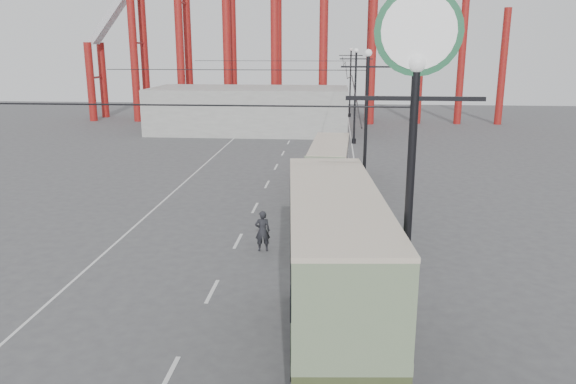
# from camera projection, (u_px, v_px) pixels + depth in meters

# --- Properties ---
(ground) EXTENTS (160.00, 160.00, 0.00)m
(ground) POSITION_uv_depth(u_px,v_px,m) (216.00, 344.00, 18.43)
(ground) COLOR #49494B
(ground) RESTS_ON ground
(road_markings) EXTENTS (12.52, 120.00, 0.01)m
(road_markings) POSITION_uv_depth(u_px,v_px,m) (265.00, 192.00, 37.50)
(road_markings) COLOR silver
(road_markings) RESTS_ON ground
(lamp_post_near) EXTENTS (3.20, 0.44, 10.80)m
(lamp_post_near) POSITION_uv_depth(u_px,v_px,m) (414.00, 117.00, 13.10)
(lamp_post_near) COLOR black
(lamp_post_near) RESTS_ON ground
(lamp_post_mid) EXTENTS (3.20, 0.44, 9.32)m
(lamp_post_mid) POSITION_uv_depth(u_px,v_px,m) (366.00, 128.00, 34.15)
(lamp_post_mid) COLOR black
(lamp_post_mid) RESTS_ON ground
(lamp_post_far) EXTENTS (3.20, 0.44, 9.32)m
(lamp_post_far) POSITION_uv_depth(u_px,v_px,m) (355.00, 97.00, 55.37)
(lamp_post_far) COLOR black
(lamp_post_far) RESTS_ON ground
(lamp_post_distant) EXTENTS (3.20, 0.44, 9.32)m
(lamp_post_distant) POSITION_uv_depth(u_px,v_px,m) (350.00, 83.00, 76.58)
(lamp_post_distant) COLOR black
(lamp_post_distant) RESTS_ON ground
(fairground_shed) EXTENTS (22.00, 10.00, 5.00)m
(fairground_shed) POSITION_uv_depth(u_px,v_px,m) (250.00, 110.00, 63.63)
(fairground_shed) COLOR gray
(fairground_shed) RESTS_ON ground
(double_decker_bus) EXTENTS (3.39, 10.31, 5.44)m
(double_decker_bus) POSITION_uv_depth(u_px,v_px,m) (334.00, 271.00, 16.52)
(double_decker_bus) COLOR #3B4625
(double_decker_bus) RESTS_ON ground
(single_decker_green) EXTENTS (3.69, 10.80, 2.99)m
(single_decker_green) POSITION_uv_depth(u_px,v_px,m) (333.00, 199.00, 29.56)
(single_decker_green) COLOR gray
(single_decker_green) RESTS_ON ground
(single_decker_cream) EXTENTS (2.84, 9.81, 3.02)m
(single_decker_cream) POSITION_uv_depth(u_px,v_px,m) (330.00, 162.00, 39.02)
(single_decker_cream) COLOR beige
(single_decker_cream) RESTS_ON ground
(pedestrian) EXTENTS (0.80, 0.60, 1.98)m
(pedestrian) POSITION_uv_depth(u_px,v_px,m) (263.00, 231.00, 26.60)
(pedestrian) COLOR black
(pedestrian) RESTS_ON ground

